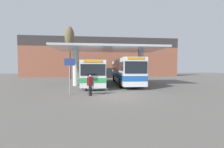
% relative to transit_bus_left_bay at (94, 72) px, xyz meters
% --- Properties ---
extents(ground_plane, '(100.00, 100.00, 0.00)m').
position_rel_transit_bus_left_bay_xyz_m(ground_plane, '(1.91, -8.57, -1.70)').
color(ground_plane, '#605B56').
extents(townhouse_backdrop, '(40.00, 0.58, 9.98)m').
position_rel_transit_bus_left_bay_xyz_m(townhouse_backdrop, '(1.91, 17.50, 4.12)').
color(townhouse_backdrop, brown).
rests_on(townhouse_backdrop, ground_plane).
extents(station_canopy, '(13.51, 6.85, 4.86)m').
position_rel_transit_bus_left_bay_xyz_m(station_canopy, '(1.91, -1.06, 2.58)').
color(station_canopy, silver).
rests_on(station_canopy, ground_plane).
extents(transit_bus_left_bay, '(2.97, 12.41, 3.04)m').
position_rel_transit_bus_left_bay_xyz_m(transit_bus_left_bay, '(0.00, 0.00, 0.00)').
color(transit_bus_left_bay, silver).
rests_on(transit_bus_left_bay, ground_plane).
extents(transit_bus_center_bay, '(2.93, 12.44, 3.38)m').
position_rel_transit_bus_left_bay_xyz_m(transit_bus_center_bay, '(4.27, 0.15, 0.19)').
color(transit_bus_center_bay, silver).
rests_on(transit_bus_center_bay, ground_plane).
extents(waiting_bench_near_pillar, '(1.82, 0.44, 0.46)m').
position_rel_transit_bus_left_bay_xyz_m(waiting_bench_near_pillar, '(0.30, -7.44, -1.36)').
color(waiting_bench_near_pillar, '#4C5156').
rests_on(waiting_bench_near_pillar, ground_plane).
extents(info_sign_platform, '(0.90, 0.09, 3.07)m').
position_rel_transit_bus_left_bay_xyz_m(info_sign_platform, '(-2.06, -7.37, 0.49)').
color(info_sign_platform, gray).
rests_on(info_sign_platform, ground_plane).
extents(pedestrian_waiting, '(0.57, 0.46, 1.71)m').
position_rel_transit_bus_left_bay_xyz_m(pedestrian_waiting, '(-0.30, -8.30, -0.66)').
color(pedestrian_waiting, black).
rests_on(pedestrian_waiting, ground_plane).
extents(poplar_tree_behind_left, '(1.85, 1.85, 10.31)m').
position_rel_transit_bus_left_bay_xyz_m(poplar_tree_behind_left, '(-4.83, 9.62, 6.23)').
color(poplar_tree_behind_left, brown).
rests_on(poplar_tree_behind_left, ground_plane).
extents(parked_car_street, '(4.71, 2.29, 2.20)m').
position_rel_transit_bus_left_bay_xyz_m(parked_car_street, '(3.19, 13.46, -0.64)').
color(parked_car_street, black).
rests_on(parked_car_street, ground_plane).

